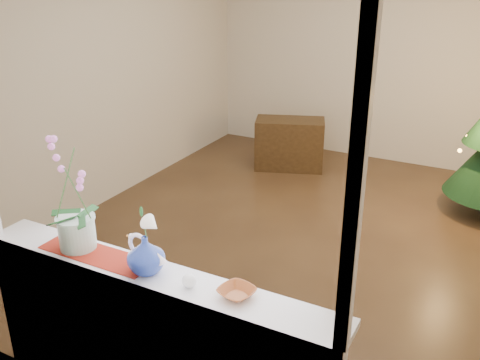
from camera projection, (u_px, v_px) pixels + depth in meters
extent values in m
plane|color=#322114|center=(306.00, 236.00, 5.12)|extent=(5.00, 5.00, 0.00)
cube|color=beige|center=(385.00, 56.00, 6.65)|extent=(4.50, 0.10, 2.70)
cube|color=beige|center=(129.00, 208.00, 2.57)|extent=(4.50, 0.10, 2.70)
cube|color=beige|center=(111.00, 74.00, 5.58)|extent=(0.10, 5.00, 2.70)
cube|color=white|center=(147.00, 354.00, 2.95)|extent=(2.20, 0.08, 0.88)
cube|color=white|center=(151.00, 275.00, 2.85)|extent=(2.20, 0.26, 0.04)
cube|color=maroon|center=(96.00, 254.00, 3.00)|extent=(0.70, 0.20, 0.01)
imported|color=navy|center=(145.00, 252.00, 2.79)|extent=(0.26, 0.26, 0.24)
sphere|color=white|center=(189.00, 281.00, 2.69)|extent=(0.08, 0.08, 0.07)
imported|color=#94461E|center=(237.00, 293.00, 2.63)|extent=(0.18, 0.18, 0.04)
cube|color=black|center=(289.00, 144.00, 6.70)|extent=(0.94, 0.69, 0.63)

